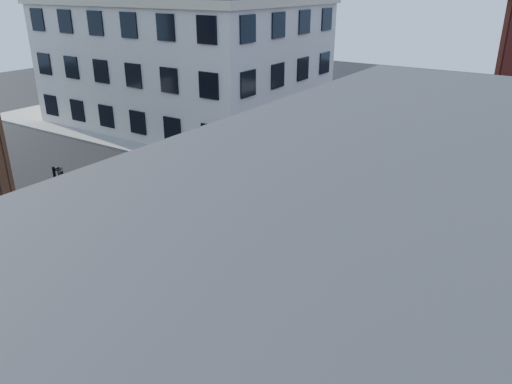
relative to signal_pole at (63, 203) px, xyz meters
The scene contains 7 objects.
ground 9.90m from the signal_pole, 44.81° to the left, with size 120.00×120.00×0.00m, color black.
sidewalk_nw 31.27m from the signal_pole, 117.29° to the left, with size 30.00×30.00×0.15m, color gray.
building_nw 25.92m from the signal_pole, 118.43° to the left, with size 22.00×16.00×11.00m, color silver.
tree_near 21.94m from the signal_pole, 49.38° to the left, with size 2.69×2.69×4.49m.
tree_far 26.78m from the signal_pole, 57.77° to the left, with size 2.43×2.43×4.07m.
signal_pole is the anchor object (origin of this frame).
traffic_cone 4.01m from the signal_pole, 58.30° to the left, with size 0.41×0.41×0.71m.
Camera 1 is at (11.93, -18.99, 11.99)m, focal length 35.00 mm.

